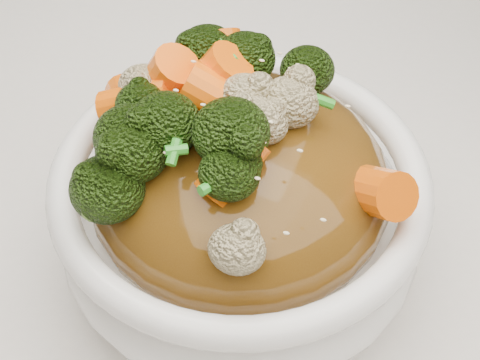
% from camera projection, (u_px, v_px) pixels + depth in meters
% --- Properties ---
extents(tablecloth, '(1.20, 0.80, 0.04)m').
position_uv_depth(tablecloth, '(289.00, 296.00, 0.52)').
color(tablecloth, silver).
rests_on(tablecloth, dining_table).
extents(bowl, '(0.24, 0.24, 0.09)m').
position_uv_depth(bowl, '(240.00, 216.00, 0.49)').
color(bowl, white).
rests_on(bowl, tablecloth).
extents(sauce_base, '(0.19, 0.19, 0.10)m').
position_uv_depth(sauce_base, '(240.00, 184.00, 0.46)').
color(sauce_base, '#56360E').
rests_on(sauce_base, bowl).
extents(carrots, '(0.19, 0.19, 0.05)m').
position_uv_depth(carrots, '(240.00, 102.00, 0.41)').
color(carrots, '#FE6608').
rests_on(carrots, sauce_base).
extents(broccoli, '(0.19, 0.19, 0.05)m').
position_uv_depth(broccoli, '(240.00, 103.00, 0.41)').
color(broccoli, black).
rests_on(broccoli, sauce_base).
extents(cauliflower, '(0.19, 0.19, 0.04)m').
position_uv_depth(cauliflower, '(240.00, 106.00, 0.41)').
color(cauliflower, tan).
rests_on(cauliflower, sauce_base).
extents(scallions, '(0.14, 0.14, 0.02)m').
position_uv_depth(scallions, '(240.00, 101.00, 0.41)').
color(scallions, '#2A9021').
rests_on(scallions, sauce_base).
extents(sesame_seeds, '(0.17, 0.17, 0.01)m').
position_uv_depth(sesame_seeds, '(240.00, 101.00, 0.41)').
color(sesame_seeds, beige).
rests_on(sesame_seeds, sauce_base).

